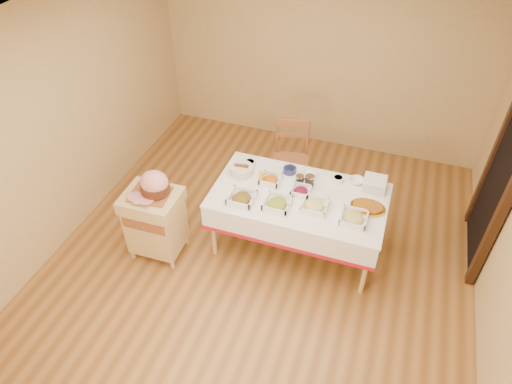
% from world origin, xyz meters
% --- Properties ---
extents(room_shell, '(5.00, 5.00, 5.00)m').
position_xyz_m(room_shell, '(0.00, 0.00, 1.30)').
color(room_shell, '#98642F').
rests_on(room_shell, ground).
extents(doorway, '(0.09, 1.10, 2.20)m').
position_xyz_m(doorway, '(2.20, 0.90, 1.11)').
color(doorway, black).
rests_on(doorway, ground).
extents(dining_table, '(1.82, 1.02, 0.76)m').
position_xyz_m(dining_table, '(0.30, 0.30, 0.60)').
color(dining_table, '#DCBE79').
rests_on(dining_table, ground).
extents(butcher_cart, '(0.59, 0.50, 0.82)m').
position_xyz_m(butcher_cart, '(-1.13, -0.28, 0.47)').
color(butcher_cart, '#DCBE79').
rests_on(butcher_cart, ground).
extents(dining_chair, '(0.52, 0.50, 0.99)m').
position_xyz_m(dining_chair, '(-0.04, 1.21, 0.51)').
color(dining_chair, '#965631').
rests_on(dining_chair, ground).
extents(ham_on_board, '(0.42, 0.40, 0.28)m').
position_xyz_m(ham_on_board, '(-1.08, -0.25, 0.94)').
color(ham_on_board, '#965631').
rests_on(ham_on_board, butcher_cart).
extents(serving_dish_a, '(0.27, 0.27, 0.12)m').
position_xyz_m(serving_dish_a, '(-0.23, 0.01, 0.80)').
color(serving_dish_a, white).
rests_on(serving_dish_a, dining_table).
extents(serving_dish_b, '(0.26, 0.26, 0.11)m').
position_xyz_m(serving_dish_b, '(0.13, 0.06, 0.79)').
color(serving_dish_b, white).
rests_on(serving_dish_b, dining_table).
extents(serving_dish_c, '(0.26, 0.26, 0.10)m').
position_xyz_m(serving_dish_c, '(0.50, 0.15, 0.79)').
color(serving_dish_c, white).
rests_on(serving_dish_c, dining_table).
extents(serving_dish_d, '(0.26, 0.26, 0.10)m').
position_xyz_m(serving_dish_d, '(0.90, 0.10, 0.79)').
color(serving_dish_d, white).
rests_on(serving_dish_d, dining_table).
extents(serving_dish_e, '(0.22, 0.21, 0.10)m').
position_xyz_m(serving_dish_e, '(-0.05, 0.41, 0.79)').
color(serving_dish_e, white).
rests_on(serving_dish_e, dining_table).
extents(serving_dish_f, '(0.20, 0.19, 0.09)m').
position_xyz_m(serving_dish_f, '(0.31, 0.34, 0.79)').
color(serving_dish_f, white).
rests_on(serving_dish_f, dining_table).
extents(small_bowl_left, '(0.13, 0.13, 0.06)m').
position_xyz_m(small_bowl_left, '(-0.36, 0.61, 0.79)').
color(small_bowl_left, white).
rests_on(small_bowl_left, dining_table).
extents(small_bowl_mid, '(0.15, 0.15, 0.06)m').
position_xyz_m(small_bowl_mid, '(0.10, 0.64, 0.79)').
color(small_bowl_mid, navy).
rests_on(small_bowl_mid, dining_table).
extents(small_bowl_right, '(0.12, 0.12, 0.06)m').
position_xyz_m(small_bowl_right, '(0.64, 0.66, 0.79)').
color(small_bowl_right, white).
rests_on(small_bowl_right, dining_table).
extents(bowl_white_imported, '(0.19, 0.19, 0.04)m').
position_xyz_m(bowl_white_imported, '(0.31, 0.63, 0.78)').
color(bowl_white_imported, white).
rests_on(bowl_white_imported, dining_table).
extents(bowl_small_imported, '(0.19, 0.19, 0.05)m').
position_xyz_m(bowl_small_imported, '(0.83, 0.70, 0.78)').
color(bowl_small_imported, white).
rests_on(bowl_small_imported, dining_table).
extents(preserve_jar_left, '(0.09, 0.09, 0.12)m').
position_xyz_m(preserve_jar_left, '(0.26, 0.47, 0.81)').
color(preserve_jar_left, silver).
rests_on(preserve_jar_left, dining_table).
extents(preserve_jar_right, '(0.10, 0.10, 0.13)m').
position_xyz_m(preserve_jar_right, '(0.36, 0.49, 0.82)').
color(preserve_jar_right, silver).
rests_on(preserve_jar_right, dining_table).
extents(mustard_bottle, '(0.06, 0.06, 0.18)m').
position_xyz_m(mustard_bottle, '(-0.14, 0.35, 0.84)').
color(mustard_bottle, yellow).
rests_on(mustard_bottle, dining_table).
extents(bread_basket, '(0.26, 0.26, 0.11)m').
position_xyz_m(bread_basket, '(-0.40, 0.44, 0.81)').
color(bread_basket, silver).
rests_on(bread_basket, dining_table).
extents(plate_stack, '(0.24, 0.24, 0.12)m').
position_xyz_m(plate_stack, '(1.02, 0.67, 0.82)').
color(plate_stack, white).
rests_on(plate_stack, dining_table).
extents(brass_platter, '(0.35, 0.25, 0.05)m').
position_xyz_m(brass_platter, '(1.01, 0.32, 0.78)').
color(brass_platter, gold).
rests_on(brass_platter, dining_table).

